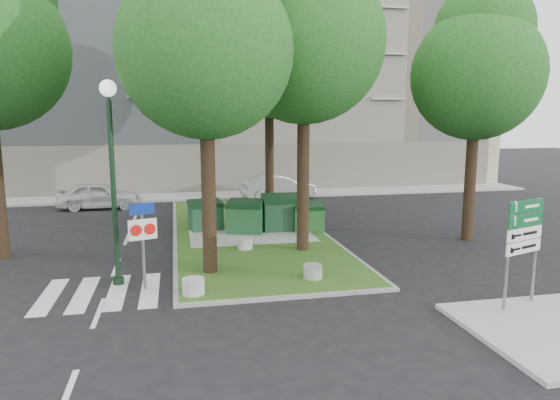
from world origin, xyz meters
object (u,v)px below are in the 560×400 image
object	(u,v)px
dumpster_b	(245,217)
dumpster_d	(308,217)
car_silver	(279,187)
directional_sign	(523,236)
dumpster_c	(282,213)
bollard_left	(193,286)
tree_median_far	(271,47)
tree_street_right	(479,63)
dumpster_a	(206,215)
litter_bin	(305,216)
car_white	(99,195)
bollard_mid	(245,244)
traffic_sign_pole	(142,231)
bollard_right	(313,271)
street_lamp	(112,159)
tree_median_near_right	(306,26)
tree_median_near_left	(208,33)
tree_median_mid	(210,67)

from	to	relation	value
dumpster_b	dumpster_d	bearing A→B (deg)	16.53
car_silver	directional_sign	bearing A→B (deg)	-179.86
car_silver	dumpster_d	bearing A→B (deg)	168.87
dumpster_b	dumpster_c	bearing A→B (deg)	29.43
bollard_left	directional_sign	xyz separation A→B (m)	(8.14, -2.55, 1.60)
tree_median_far	tree_street_right	world-z (taller)	tree_median_far
bollard_left	directional_sign	bearing A→B (deg)	-17.39
dumpster_b	dumpster_a	bearing A→B (deg)	171.49
litter_bin	car_white	world-z (taller)	car_white
dumpster_c	litter_bin	world-z (taller)	dumpster_c
bollard_mid	traffic_sign_pole	bearing A→B (deg)	-134.38
dumpster_d	bollard_right	world-z (taller)	dumpster_d
tree_median_far	bollard_right	distance (m)	13.49
dumpster_c	dumpster_b	bearing A→B (deg)	-169.61
dumpster_a	directional_sign	distance (m)	12.88
dumpster_b	street_lamp	size ratio (longest dim) A/B	0.30
tree_street_right	litter_bin	size ratio (longest dim) A/B	13.55
dumpster_c	bollard_right	world-z (taller)	dumpster_c
tree_median_near_right	litter_bin	distance (m)	8.61
tree_street_right	car_silver	size ratio (longest dim) A/B	2.24
bollard_mid	car_white	xyz separation A→B (m)	(-6.51, 10.50, 0.42)
dumpster_a	car_silver	xyz separation A→B (m)	(4.92, 8.23, -0.00)
dumpster_a	tree_median_near_right	bearing A→B (deg)	-61.26
tree_median_near_left	car_silver	size ratio (longest dim) A/B	2.34
tree_median_near_left	dumpster_d	distance (m)	9.32
dumpster_a	bollard_left	world-z (taller)	dumpster_a
bollard_right	street_lamp	distance (m)	6.72
tree_median_mid	bollard_right	world-z (taller)	tree_median_mid
tree_median_far	dumpster_b	distance (m)	8.95
tree_median_mid	tree_street_right	xyz separation A→B (m)	(10.00, -4.00, 0.00)
tree_street_right	bollard_mid	size ratio (longest dim) A/B	18.65
dumpster_c	tree_median_far	bearing A→B (deg)	87.26
dumpster_c	bollard_left	distance (m)	8.38
dumpster_d	dumpster_c	bearing A→B (deg)	160.41
dumpster_c	bollard_left	bearing A→B (deg)	-116.82
dumpster_b	car_silver	bearing A→B (deg)	91.11
directional_sign	car_white	distance (m)	21.60
dumpster_c	litter_bin	bearing A→B (deg)	33.84
bollard_mid	street_lamp	distance (m)	6.09
tree_median_near_right	bollard_right	bearing A→B (deg)	-100.48
dumpster_c	bollard_mid	distance (m)	3.53
tree_street_right	tree_median_near_left	bearing A→B (deg)	-166.61
tree_street_right	directional_sign	xyz separation A→B (m)	(-3.05, -7.06, -5.05)
bollard_left	bollard_right	distance (m)	3.63
dumpster_c	street_lamp	size ratio (longest dim) A/B	0.29
dumpster_d	bollard_right	size ratio (longest dim) A/B	2.36
dumpster_b	dumpster_d	distance (m)	2.67
bollard_mid	dumpster_d	bearing A→B (deg)	38.45
litter_bin	traffic_sign_pole	bearing A→B (deg)	-133.02
tree_median_near_right	dumpster_c	xyz separation A→B (m)	(-0.15, 3.31, -7.13)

